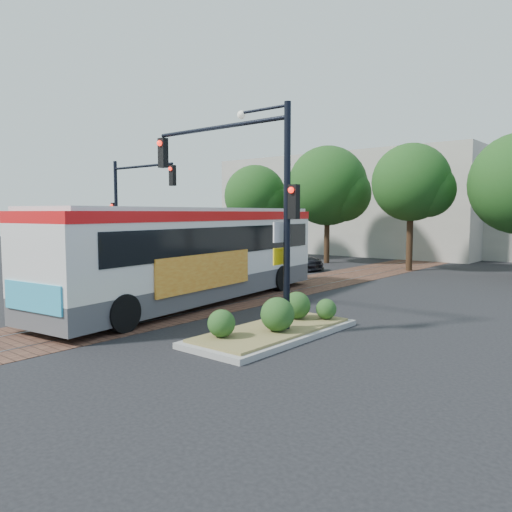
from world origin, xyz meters
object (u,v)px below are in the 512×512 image
at_px(signal_pole_left, 129,202).
at_px(parked_car, 288,258).
at_px(traffic_island, 276,323).
at_px(city_bus, 196,250).
at_px(signal_pole_main, 251,183).
at_px(officer, 70,267).

bearing_deg(signal_pole_left, parked_car, 63.21).
relative_size(traffic_island, parked_car, 1.18).
relative_size(city_bus, signal_pole_left, 2.22).
xyz_separation_m(city_bus, signal_pole_left, (-7.86, 2.83, 1.91)).
height_order(signal_pole_main, parked_car, signal_pole_main).
bearing_deg(city_bus, traffic_island, -28.35).
bearing_deg(parked_car, city_bus, -160.37).
bearing_deg(city_bus, officer, 178.50).
bearing_deg(officer, signal_pole_main, 172.35).
xyz_separation_m(signal_pole_left, officer, (0.37, -3.57, -3.00)).
bearing_deg(officer, city_bus, -176.05).
height_order(city_bus, officer, city_bus).
height_order(city_bus, signal_pole_main, signal_pole_main).
distance_m(city_bus, signal_pole_left, 8.57).
height_order(city_bus, traffic_island, city_bus).
xyz_separation_m(traffic_island, signal_pole_left, (-13.19, 4.89, 3.54)).
xyz_separation_m(city_bus, signal_pole_main, (4.37, -1.98, 2.20)).
height_order(signal_pole_main, signal_pole_left, signal_pole_main).
bearing_deg(city_bus, signal_pole_left, 153.09).
relative_size(signal_pole_main, parked_car, 1.36).
xyz_separation_m(signal_pole_left, parked_car, (4.12, 8.16, -3.22)).
bearing_deg(signal_pole_left, city_bus, -19.78).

